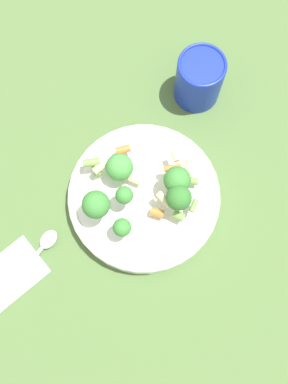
# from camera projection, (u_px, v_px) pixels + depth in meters

# --- Properties ---
(ground_plane) EXTENTS (3.00, 3.00, 0.00)m
(ground_plane) POSITION_uv_depth(u_px,v_px,m) (144.00, 201.00, 0.80)
(ground_plane) COLOR #4C6B38
(bowl) EXTENTS (0.26, 0.26, 0.04)m
(bowl) POSITION_uv_depth(u_px,v_px,m) (144.00, 197.00, 0.78)
(bowl) COLOR white
(bowl) RESTS_ON ground_plane
(pasta_salad) EXTENTS (0.20, 0.17, 0.08)m
(pasta_salad) POSITION_uv_depth(u_px,v_px,m) (139.00, 188.00, 0.72)
(pasta_salad) COLOR #8CB766
(pasta_salad) RESTS_ON bowl
(cup) EXTENTS (0.09, 0.09, 0.10)m
(cup) POSITION_uv_depth(u_px,v_px,m) (199.00, 79.00, 0.81)
(cup) COLOR #192DAD
(cup) RESTS_ON ground_plane
(napkin) EXTENTS (0.12, 0.15, 0.01)m
(napkin) POSITION_uv_depth(u_px,v_px,m) (8.00, 277.00, 0.77)
(napkin) COLOR #B2BCC6
(napkin) RESTS_ON ground_plane
(spoon) EXTENTS (0.04, 0.19, 0.01)m
(spoon) POSITION_uv_depth(u_px,v_px,m) (33.00, 260.00, 0.77)
(spoon) COLOR silver
(spoon) RESTS_ON napkin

